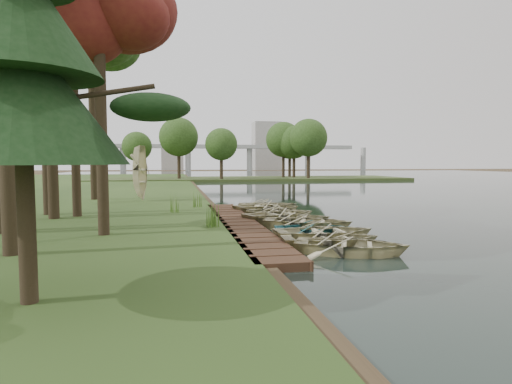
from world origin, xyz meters
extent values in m
plane|color=#3D2F1D|center=(0.00, 0.00, 0.00)|extent=(300.00, 300.00, 0.00)
cube|color=black|center=(30.00, 20.00, 0.03)|extent=(130.00, 200.00, 0.05)
cube|color=#382315|center=(-1.60, 0.00, 0.15)|extent=(1.60, 16.00, 0.30)
cube|color=#37461F|center=(8.00, 50.00, 0.23)|extent=(50.00, 14.00, 0.45)
cylinder|color=black|center=(-15.33, 50.00, 2.85)|extent=(0.50, 0.50, 4.80)
sphere|color=#2B4818|center=(-15.33, 50.00, 6.45)|extent=(5.60, 5.60, 5.60)
cylinder|color=black|center=(-8.67, 50.00, 2.85)|extent=(0.50, 0.50, 4.80)
sphere|color=#2B4818|center=(-8.67, 50.00, 6.45)|extent=(5.60, 5.60, 5.60)
cylinder|color=black|center=(-2.00, 50.00, 2.85)|extent=(0.50, 0.50, 4.80)
sphere|color=#2B4818|center=(-2.00, 50.00, 6.45)|extent=(5.60, 5.60, 5.60)
cylinder|color=black|center=(4.67, 50.00, 2.85)|extent=(0.50, 0.50, 4.80)
sphere|color=#2B4818|center=(4.67, 50.00, 6.45)|extent=(5.60, 5.60, 5.60)
cylinder|color=black|center=(11.33, 50.00, 2.85)|extent=(0.50, 0.50, 4.80)
sphere|color=#2B4818|center=(11.33, 50.00, 6.45)|extent=(5.60, 5.60, 5.60)
cylinder|color=black|center=(18.00, 50.00, 2.85)|extent=(0.50, 0.50, 4.80)
sphere|color=#2B4818|center=(18.00, 50.00, 6.45)|extent=(5.60, 5.60, 5.60)
cylinder|color=black|center=(24.67, 50.00, 2.85)|extent=(0.50, 0.50, 4.80)
sphere|color=#2B4818|center=(24.67, 50.00, 6.45)|extent=(5.60, 5.60, 5.60)
cube|color=#A5A5A0|center=(10.00, 120.00, 8.00)|extent=(90.00, 4.00, 1.20)
cylinder|color=#A5A5A0|center=(-20.00, 120.00, 4.00)|extent=(1.80, 1.80, 8.00)
cylinder|color=#A5A5A0|center=(0.00, 120.00, 4.00)|extent=(1.80, 1.80, 8.00)
cylinder|color=#A5A5A0|center=(20.00, 120.00, 4.00)|extent=(1.80, 1.80, 8.00)
cylinder|color=#A5A5A0|center=(40.00, 120.00, 4.00)|extent=(1.80, 1.80, 8.00)
cylinder|color=#A5A5A0|center=(60.00, 120.00, 4.00)|extent=(1.80, 1.80, 8.00)
cube|color=#A5A5A0|center=(30.00, 140.00, 9.00)|extent=(10.00, 8.00, 18.00)
cube|color=#A5A5A0|center=(-5.00, 145.00, 6.00)|extent=(8.00, 8.00, 12.00)
imported|color=beige|center=(1.03, -6.22, 0.42)|extent=(4.29, 3.79, 0.74)
imported|color=beige|center=(0.84, -4.96, 0.40)|extent=(3.57, 2.65, 0.71)
imported|color=beige|center=(1.06, -3.75, 0.44)|extent=(3.79, 2.72, 0.78)
imported|color=teal|center=(1.03, -2.47, 0.37)|extent=(3.37, 2.62, 0.64)
imported|color=beige|center=(1.21, -1.14, 0.45)|extent=(4.62, 4.08, 0.79)
imported|color=beige|center=(1.07, 0.53, 0.41)|extent=(3.83, 3.01, 0.72)
imported|color=beige|center=(0.70, 1.72, 0.45)|extent=(4.54, 3.90, 0.79)
imported|color=beige|center=(1.00, 3.01, 0.41)|extent=(4.06, 3.43, 0.72)
imported|color=beige|center=(1.03, 4.58, 0.41)|extent=(4.13, 3.50, 0.73)
imported|color=beige|center=(0.85, 5.60, 0.46)|extent=(4.67, 3.99, 0.82)
imported|color=beige|center=(1.19, 6.73, 0.42)|extent=(4.05, 3.29, 0.74)
imported|color=beige|center=(-6.63, 11.53, 0.69)|extent=(4.38, 3.62, 0.79)
cylinder|color=black|center=(-9.05, -5.52, 5.82)|extent=(0.46, 0.46, 11.05)
cylinder|color=black|center=(-6.99, -2.44, 4.39)|extent=(0.40, 0.40, 8.19)
ellipsoid|color=maroon|center=(-6.99, -2.44, 8.49)|extent=(3.80, 3.80, 3.23)
cylinder|color=black|center=(-10.03, 2.73, 6.52)|extent=(0.49, 0.49, 12.44)
cylinder|color=black|center=(-9.15, 3.45, 4.82)|extent=(0.42, 0.42, 9.05)
ellipsoid|color=#2B4818|center=(-9.15, 3.45, 9.35)|extent=(4.80, 4.80, 4.08)
cylinder|color=black|center=(-10.73, 4.52, 7.22)|extent=(0.52, 0.52, 13.83)
cylinder|color=black|center=(-10.05, 13.29, 5.97)|extent=(0.47, 0.47, 11.33)
ellipsoid|color=#2B4818|center=(-10.05, 13.29, 11.63)|extent=(4.44, 4.44, 3.78)
cylinder|color=black|center=(-7.16, -10.14, 1.83)|extent=(0.32, 0.32, 3.05)
cone|color=black|center=(-7.16, -10.14, 4.22)|extent=(3.80, 3.80, 2.60)
cone|color=black|center=(-7.16, -10.14, 5.64)|extent=(2.90, 2.90, 2.25)
cone|color=#3F661E|center=(-2.89, -1.10, 0.79)|extent=(0.60, 0.60, 0.99)
cone|color=#3F661E|center=(-2.89, -1.31, 0.81)|extent=(0.60, 0.60, 1.01)
cone|color=#3F661E|center=(-4.48, 4.24, 0.75)|extent=(0.60, 0.60, 0.89)
cone|color=#3F661E|center=(-3.07, 6.81, 0.74)|extent=(0.60, 0.60, 0.88)
camera|label=1|loc=(-4.43, -18.75, 2.96)|focal=30.00mm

